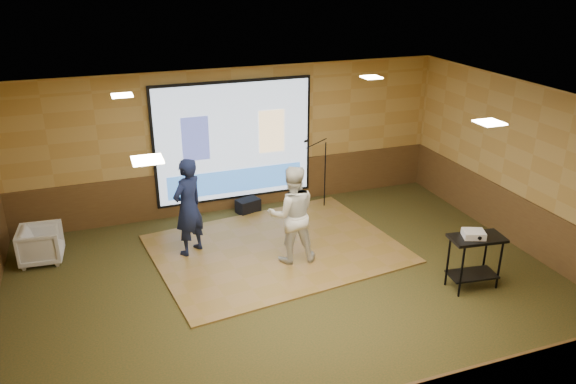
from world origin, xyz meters
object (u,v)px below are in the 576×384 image
object	(u,v)px
projector_screen	(234,143)
av_table	(475,253)
banquet_chair	(41,244)
dance_floor	(276,249)
player_left	(188,207)
player_right	(292,214)
mic_stand	(322,186)
duffel_bag	(248,206)
projector	(474,234)

from	to	relation	value
projector_screen	av_table	distance (m)	5.22
banquet_chair	dance_floor	bearing A→B (deg)	-99.50
player_left	player_right	bearing A→B (deg)	116.01
mic_stand	duffel_bag	xyz separation A→B (m)	(-1.57, 0.29, -0.35)
player_left	banquet_chair	bearing A→B (deg)	-49.30
av_table	projector	bearing A→B (deg)	168.22
projector	av_table	bearing A→B (deg)	10.04
player_left	projector	size ratio (longest dim) A/B	5.41
projector	projector_screen	bearing A→B (deg)	143.94
player_left	mic_stand	bearing A→B (deg)	164.36
av_table	banquet_chair	distance (m)	7.38
duffel_bag	mic_stand	bearing A→B (deg)	-10.43
projector_screen	banquet_chair	xyz separation A→B (m)	(-3.82, -1.05, -1.15)
player_left	player_right	size ratio (longest dim) A/B	1.02
banquet_chair	mic_stand	bearing A→B (deg)	-80.43
dance_floor	player_left	bearing A→B (deg)	165.49
player_right	projector	xyz separation A→B (m)	(2.39, -1.78, 0.05)
player_left	projector	distance (m)	4.81
player_right	banquet_chair	size ratio (longest dim) A/B	2.45
player_left	mic_stand	world-z (taller)	player_left
player_right	av_table	xyz separation A→B (m)	(2.45, -1.79, -0.28)
banquet_chair	duffel_bag	distance (m)	4.08
projector_screen	player_right	size ratio (longest dim) A/B	1.90
projector_screen	mic_stand	size ratio (longest dim) A/B	2.11
projector	player_left	bearing A→B (deg)	168.29
dance_floor	av_table	size ratio (longest dim) A/B	4.75
dance_floor	projector	size ratio (longest dim) A/B	13.03
projector_screen	player_right	xyz separation A→B (m)	(0.33, -2.54, -0.57)
projector_screen	av_table	bearing A→B (deg)	-57.32
duffel_bag	av_table	bearing A→B (deg)	-57.39
player_right	projector	size ratio (longest dim) A/B	5.30
mic_stand	projector	bearing A→B (deg)	-60.68
projector	duffel_bag	size ratio (longest dim) A/B	0.70
player_right	mic_stand	distance (m)	2.48
player_left	banquet_chair	distance (m)	2.66
dance_floor	duffel_bag	size ratio (longest dim) A/B	9.18
dance_floor	banquet_chair	size ratio (longest dim) A/B	6.01
player_right	projector	distance (m)	2.98
dance_floor	mic_stand	bearing A→B (deg)	44.07
av_table	banquet_chair	world-z (taller)	av_table
banquet_chair	duffel_bag	size ratio (longest dim) A/B	1.53
projector	banquet_chair	world-z (taller)	projector
banquet_chair	duffel_bag	bearing A→B (deg)	-74.41
projector_screen	player_right	bearing A→B (deg)	-82.65
projector_screen	banquet_chair	bearing A→B (deg)	-164.61
banquet_chair	player_right	bearing A→B (deg)	-105.29
av_table	player_left	bearing A→B (deg)	146.77
mic_stand	projector_screen	bearing A→B (deg)	177.30
player_right	banquet_chair	bearing A→B (deg)	-10.47
mic_stand	player_left	bearing A→B (deg)	-145.07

